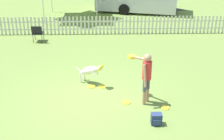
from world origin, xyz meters
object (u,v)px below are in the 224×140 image
(frisbee_near_handler, at_px, (126,102))
(frisbee_midfield, at_px, (102,87))
(frisbee_near_dog, at_px, (91,87))
(folding_chair_center, at_px, (37,32))
(leaping_dog, at_px, (90,71))
(handler_person, at_px, (146,72))
(backpack_on_grass, at_px, (156,119))
(frisbee_far_scatter, at_px, (165,107))

(frisbee_near_handler, relative_size, frisbee_midfield, 1.00)
(frisbee_near_dog, distance_m, frisbee_midfield, 0.37)
(frisbee_near_handler, bearing_deg, folding_chair_center, 123.56)
(frisbee_midfield, xyz_separation_m, folding_chair_center, (-3.07, 4.72, 0.48))
(leaping_dog, bearing_deg, handler_person, 90.34)
(frisbee_near_dog, xyz_separation_m, frisbee_midfield, (0.36, -0.03, 0.00))
(handler_person, distance_m, folding_chair_center, 7.29)
(frisbee_near_dog, bearing_deg, handler_person, -32.15)
(frisbee_midfield, xyz_separation_m, backpack_on_grass, (1.54, -2.26, 0.15))
(frisbee_near_handler, height_order, frisbee_midfield, same)
(handler_person, bearing_deg, frisbee_far_scatter, -83.56)
(frisbee_midfield, bearing_deg, leaping_dog, 147.20)
(frisbee_midfield, bearing_deg, handler_person, -37.89)
(frisbee_far_scatter, bearing_deg, folding_chair_center, 129.36)
(frisbee_near_handler, bearing_deg, backpack_on_grass, -57.19)
(handler_person, bearing_deg, leaping_dog, 90.34)
(leaping_dog, bearing_deg, frisbee_near_dog, 46.77)
(frisbee_near_handler, bearing_deg, handler_person, 2.91)
(handler_person, relative_size, frisbee_far_scatter, 6.32)
(leaping_dog, relative_size, frisbee_midfield, 4.16)
(frisbee_midfield, distance_m, folding_chair_center, 5.65)
(frisbee_near_dog, xyz_separation_m, folding_chair_center, (-2.70, 4.69, 0.48))
(frisbee_midfield, relative_size, folding_chair_center, 0.32)
(folding_chair_center, bearing_deg, backpack_on_grass, 124.10)
(leaping_dog, relative_size, folding_chair_center, 1.33)
(handler_person, xyz_separation_m, backpack_on_grass, (0.19, -1.21, -0.88))
(handler_person, relative_size, backpack_on_grass, 4.96)
(frisbee_near_handler, distance_m, backpack_on_grass, 1.42)
(frisbee_near_handler, height_order, folding_chair_center, folding_chair_center)
(handler_person, bearing_deg, folding_chair_center, 74.57)
(leaping_dog, bearing_deg, backpack_on_grass, 74.74)
(folding_chair_center, bearing_deg, leaping_dog, 121.53)
(leaping_dog, height_order, frisbee_near_handler, leaping_dog)
(frisbee_near_dog, distance_m, backpack_on_grass, 2.98)
(frisbee_near_dog, bearing_deg, backpack_on_grass, -50.24)
(frisbee_near_handler, height_order, backpack_on_grass, backpack_on_grass)
(handler_person, height_order, frisbee_near_handler, handler_person)
(frisbee_near_handler, bearing_deg, frisbee_far_scatter, -15.73)
(frisbee_far_scatter, xyz_separation_m, backpack_on_grass, (-0.42, -0.85, 0.15))
(leaping_dog, xyz_separation_m, frisbee_near_dog, (0.04, -0.23, -0.51))
(handler_person, relative_size, leaping_dog, 1.52)
(handler_person, distance_m, frisbee_near_handler, 1.18)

